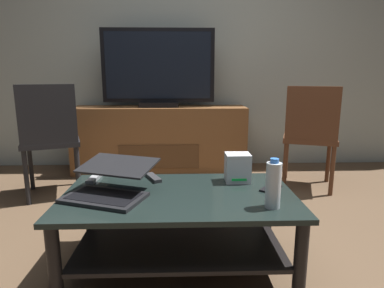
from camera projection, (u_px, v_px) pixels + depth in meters
The scene contains 13 objects.
ground_plane at pixel (206, 267), 1.75m from camera, with size 7.68×7.68×0.00m, color brown.
back_wall at pixel (192, 36), 3.53m from camera, with size 6.40×0.12×2.80m, color #A8B2A8.
coffee_table at pixel (179, 216), 1.70m from camera, with size 1.17×0.67×0.41m.
media_cabinet at pixel (160, 139), 3.42m from camera, with size 1.76×0.41×0.68m.
television at pixel (158, 70), 3.25m from camera, with size 1.11×0.20×0.76m.
dining_chair at pixel (310, 132), 2.83m from camera, with size 0.56×0.56×0.91m.
side_chair at pixel (50, 135), 2.64m from camera, with size 0.56×0.56×0.93m.
laptop at pixel (110, 184), 1.63m from camera, with size 0.48×0.48×0.16m.
router_box at pixel (238, 168), 1.84m from camera, with size 0.14×0.12×0.16m.
water_bottle_near at pixel (273, 185), 1.47m from camera, with size 0.07×0.07×0.23m.
cell_phone at pixel (271, 188), 1.73m from camera, with size 0.07×0.14×0.01m, color black.
tv_remote at pixel (153, 178), 1.89m from camera, with size 0.04×0.16×0.02m, color #2D2D30.
soundbar_remote at pixel (94, 178), 1.88m from camera, with size 0.04×0.16×0.02m, color #99999E.
Camera 1 is at (-0.13, -1.57, 1.00)m, focal length 30.77 mm.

